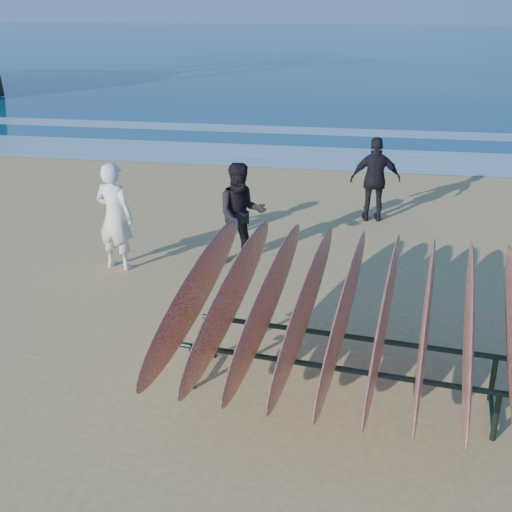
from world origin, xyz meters
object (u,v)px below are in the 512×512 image
(surfboard_rack, at_px, (344,312))
(person_dark_a, at_px, (241,214))
(person_white, at_px, (115,216))
(person_dark_b, at_px, (375,180))

(surfboard_rack, relative_size, person_dark_a, 2.25)
(surfboard_rack, height_order, person_dark_a, person_dark_a)
(surfboard_rack, distance_m, person_dark_a, 3.70)
(surfboard_rack, bearing_deg, person_dark_a, 123.40)
(person_white, bearing_deg, person_dark_b, -129.46)
(surfboard_rack, height_order, person_dark_b, surfboard_rack)
(surfboard_rack, bearing_deg, person_white, 147.67)
(person_white, xyz_separation_m, person_dark_a, (1.79, 0.51, -0.03))
(person_white, distance_m, person_dark_b, 4.76)
(person_white, distance_m, person_dark_a, 1.86)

